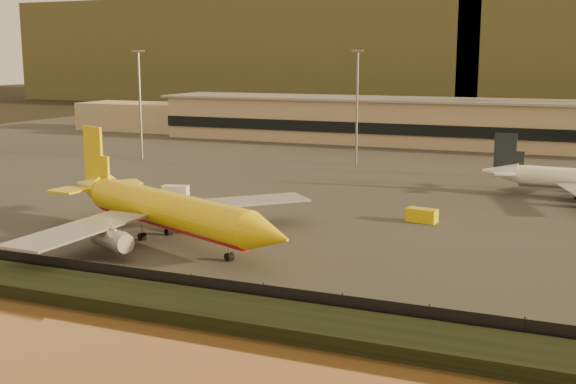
# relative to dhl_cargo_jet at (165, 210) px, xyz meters

# --- Properties ---
(ground) EXTENTS (900.00, 900.00, 0.00)m
(ground) POSITION_rel_dhl_cargo_jet_xyz_m (12.33, -5.04, -4.33)
(ground) COLOR black
(ground) RESTS_ON ground
(embankment) EXTENTS (320.00, 7.00, 1.40)m
(embankment) POSITION_rel_dhl_cargo_jet_xyz_m (12.33, -22.04, -3.63)
(embankment) COLOR black
(embankment) RESTS_ON ground
(tarmac) EXTENTS (320.00, 220.00, 0.20)m
(tarmac) POSITION_rel_dhl_cargo_jet_xyz_m (12.33, 89.96, -4.23)
(tarmac) COLOR #2D2D2D
(tarmac) RESTS_ON ground
(perimeter_fence) EXTENTS (300.00, 0.05, 2.20)m
(perimeter_fence) POSITION_rel_dhl_cargo_jet_xyz_m (12.33, -18.04, -3.03)
(perimeter_fence) COLOR black
(perimeter_fence) RESTS_ON tarmac
(terminal_building) EXTENTS (202.00, 25.00, 12.60)m
(terminal_building) POSITION_rel_dhl_cargo_jet_xyz_m (-2.20, 120.51, 1.92)
(terminal_building) COLOR tan
(terminal_building) RESTS_ON tarmac
(apron_light_masts) EXTENTS (152.20, 12.20, 25.40)m
(apron_light_masts) POSITION_rel_dhl_cargo_jet_xyz_m (27.33, 69.96, 11.37)
(apron_light_masts) COLOR slate
(apron_light_masts) RESTS_ON tarmac
(distant_hills) EXTENTS (470.00, 160.00, 70.00)m
(distant_hills) POSITION_rel_dhl_cargo_jet_xyz_m (-8.41, 334.96, 27.06)
(distant_hills) COLOR brown
(distant_hills) RESTS_ON ground
(dhl_cargo_jet) EXTENTS (44.13, 41.79, 13.83)m
(dhl_cargo_jet) POSITION_rel_dhl_cargo_jet_xyz_m (0.00, 0.00, 0.00)
(dhl_cargo_jet) COLOR #DDBD0B
(dhl_cargo_jet) RESTS_ON tarmac
(gse_vehicle_yellow) EXTENTS (4.66, 2.66, 1.98)m
(gse_vehicle_yellow) POSITION_rel_dhl_cargo_jet_xyz_m (28.42, 24.15, -3.14)
(gse_vehicle_yellow) COLOR #DDBD0B
(gse_vehicle_yellow) RESTS_ON tarmac
(gse_vehicle_white) EXTENTS (4.77, 2.92, 2.00)m
(gse_vehicle_white) POSITION_rel_dhl_cargo_jet_xyz_m (-15.00, 26.72, -3.13)
(gse_vehicle_white) COLOR white
(gse_vehicle_white) RESTS_ON tarmac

